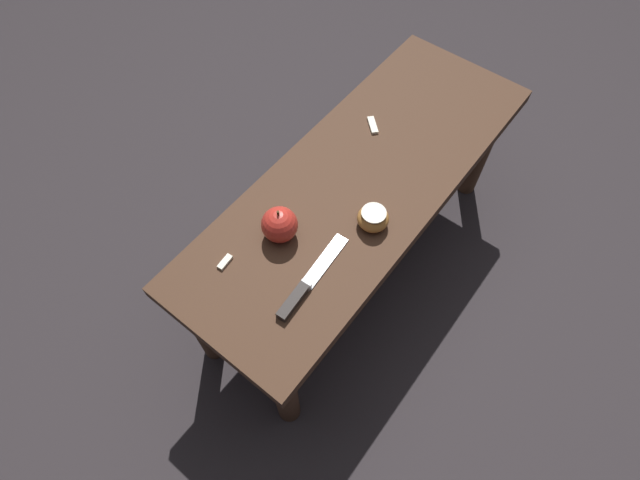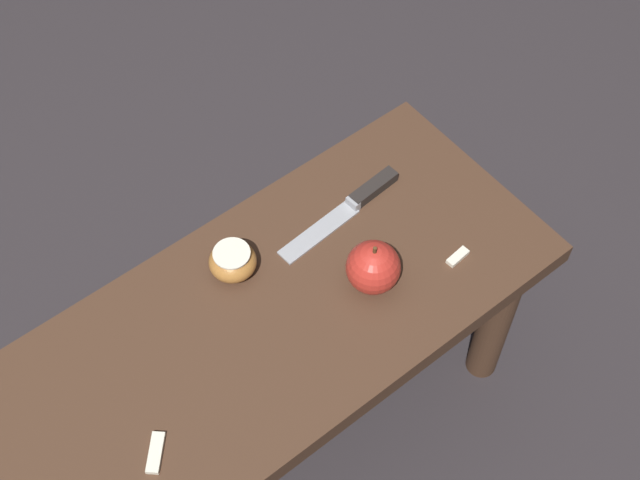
{
  "view_description": "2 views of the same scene",
  "coord_description": "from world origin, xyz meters",
  "px_view_note": "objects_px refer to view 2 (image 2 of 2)",
  "views": [
    {
      "loc": [
        -0.69,
        -0.41,
        1.46
      ],
      "look_at": [
        -0.23,
        -0.04,
        0.48
      ],
      "focal_mm": 28.0,
      "sensor_mm": 36.0,
      "label": 1
    },
    {
      "loc": [
        0.27,
        0.58,
        1.65
      ],
      "look_at": [
        -0.23,
        -0.04,
        0.48
      ],
      "focal_mm": 50.0,
      "sensor_mm": 36.0,
      "label": 2
    }
  ],
  "objects_px": {
    "wooden_bench": "(223,372)",
    "apple_cut": "(233,261)",
    "apple_whole": "(373,267)",
    "knife": "(357,201)"
  },
  "relations": [
    {
      "from": "apple_whole",
      "to": "wooden_bench",
      "type": "bearing_deg",
      "value": -11.41
    },
    {
      "from": "knife",
      "to": "apple_cut",
      "type": "xyz_separation_m",
      "value": [
        0.24,
        -0.02,
        0.02
      ]
    },
    {
      "from": "apple_whole",
      "to": "apple_cut",
      "type": "bearing_deg",
      "value": -44.28
    },
    {
      "from": "knife",
      "to": "apple_whole",
      "type": "bearing_deg",
      "value": 54.83
    },
    {
      "from": "knife",
      "to": "wooden_bench",
      "type": "bearing_deg",
      "value": 9.19
    },
    {
      "from": "knife",
      "to": "apple_whole",
      "type": "height_order",
      "value": "apple_whole"
    },
    {
      "from": "knife",
      "to": "apple_cut",
      "type": "relative_size",
      "value": 3.32
    },
    {
      "from": "wooden_bench",
      "to": "knife",
      "type": "bearing_deg",
      "value": -166.48
    },
    {
      "from": "wooden_bench",
      "to": "apple_cut",
      "type": "distance_m",
      "value": 0.18
    },
    {
      "from": "wooden_bench",
      "to": "knife",
      "type": "relative_size",
      "value": 4.43
    }
  ]
}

